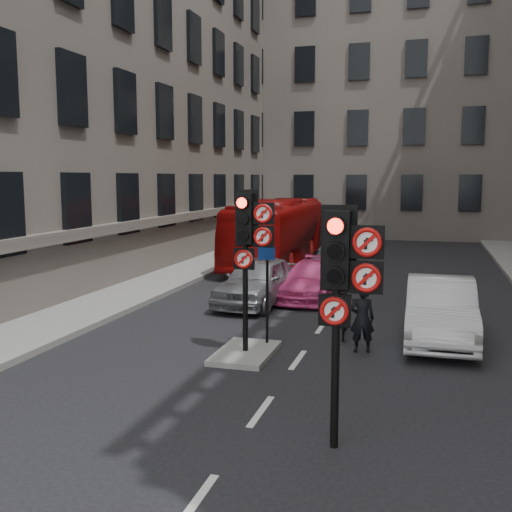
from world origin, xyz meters
The scene contains 13 objects.
ground centered at (0.00, 0.00, 0.00)m, with size 120.00×120.00×0.00m, color black.
pavement_left centered at (-7.20, 12.00, 0.08)m, with size 3.00×50.00×0.16m, color gray.
centre_island centered at (-1.20, 5.00, 0.06)m, with size 1.20×2.00×0.12m, color gray.
building_far centered at (0.00, 38.00, 10.00)m, with size 30.00×14.00×20.00m, color slate.
signal_near centered at (1.49, 0.99, 2.58)m, with size 0.91×0.40×3.58m.
signal_far centered at (-1.11, 4.99, 2.70)m, with size 0.91×0.40×3.58m.
car_silver centered at (-2.42, 10.34, 0.74)m, with size 1.74×4.33×1.48m, color #929599.
car_white centered at (2.99, 7.53, 0.75)m, with size 1.60×4.58×1.51m, color silver.
car_pink centered at (-0.97, 11.71, 0.61)m, with size 1.70×4.18×1.21m, color #EE4691.
bus_red centered at (-3.94, 18.96, 1.48)m, with size 2.49×10.62×2.96m, color maroon.
motorcycle centered at (0.70, 7.27, 0.55)m, with size 0.51×1.81×1.09m, color black.
motorcyclist centered at (1.26, 6.00, 0.78)m, with size 0.57×0.37×1.55m, color black.
info_sign centered at (-0.90, 5.73, 1.59)m, with size 0.39×0.17×2.27m.
Camera 1 is at (2.62, -7.40, 3.97)m, focal length 42.00 mm.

